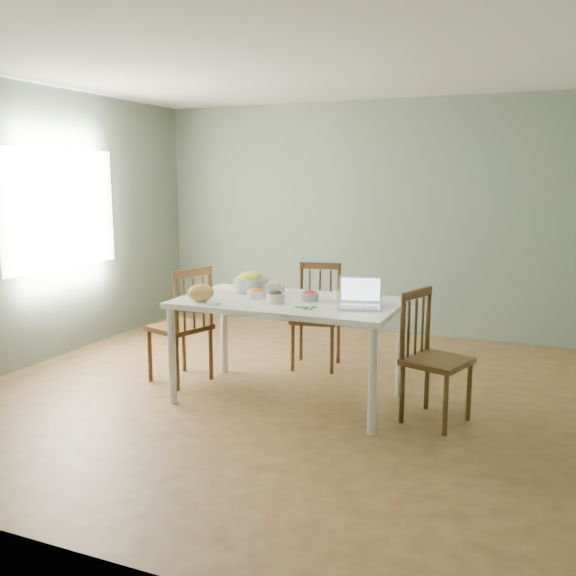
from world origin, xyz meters
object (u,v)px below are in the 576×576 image
at_px(bowl_squash, 250,282).
at_px(laptop, 360,294).
at_px(bread_boule, 201,293).
at_px(dining_table, 288,350).
at_px(chair_far, 316,317).
at_px(chair_right, 437,358).
at_px(chair_left, 180,324).

relative_size(bowl_squash, laptop, 0.89).
bearing_deg(bread_boule, dining_table, 25.17).
bearing_deg(dining_table, bowl_squash, 154.36).
xyz_separation_m(chair_far, bowl_squash, (-0.35, -0.72, 0.42)).
distance_m(chair_right, bowl_squash, 1.73).
bearing_deg(chair_far, dining_table, -92.83).
bearing_deg(chair_right, laptop, 114.17).
height_order(chair_right, bowl_squash, bowl_squash).
distance_m(bread_boule, bowl_squash, 0.55).
distance_m(chair_right, bread_boule, 1.91).
bearing_deg(chair_left, bowl_squash, 119.65).
relative_size(chair_left, chair_right, 1.05).
xyz_separation_m(chair_far, bread_boule, (-0.54, -1.23, 0.41)).
bearing_deg(chair_far, laptop, -63.31).
bearing_deg(laptop, dining_table, 158.69).
distance_m(chair_far, chair_right, 1.62).
bearing_deg(bowl_squash, chair_left, -167.69).
bearing_deg(chair_right, chair_far, 72.47).
distance_m(chair_far, bread_boule, 1.40).
bearing_deg(chair_far, chair_right, -44.91).
relative_size(chair_far, chair_left, 0.96).
height_order(dining_table, bread_boule, bread_boule).
height_order(chair_left, bowl_squash, chair_left).
xyz_separation_m(dining_table, chair_right, (1.21, -0.03, 0.08)).
xyz_separation_m(chair_left, chair_right, (2.29, -0.10, -0.02)).
xyz_separation_m(dining_table, bowl_squash, (-0.44, 0.21, 0.50)).
bearing_deg(chair_left, chair_right, 104.83).
xyz_separation_m(bread_boule, laptop, (1.26, 0.21, 0.05)).
xyz_separation_m(chair_left, bread_boule, (0.45, -0.37, 0.38)).
distance_m(chair_far, chair_left, 1.31).
height_order(chair_left, chair_right, chair_left).
xyz_separation_m(chair_left, laptop, (1.71, -0.16, 0.43)).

